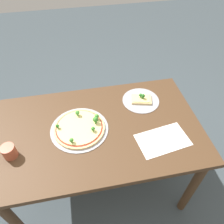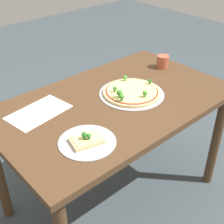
{
  "view_description": "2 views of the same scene",
  "coord_description": "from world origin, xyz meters",
  "px_view_note": "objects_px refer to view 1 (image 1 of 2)",
  "views": [
    {
      "loc": [
        0.09,
        0.89,
        1.85
      ],
      "look_at": [
        -0.11,
        -0.1,
        0.78
      ],
      "focal_mm": 35.0,
      "sensor_mm": 36.0,
      "label": 1
    },
    {
      "loc": [
        -0.99,
        -1.09,
        1.64
      ],
      "look_at": [
        -0.11,
        -0.1,
        0.78
      ],
      "focal_mm": 50.0,
      "sensor_mm": 36.0,
      "label": 2
    }
  ],
  "objects_px": {
    "dining_table": "(99,137)",
    "pizza_tray_slice": "(141,100)",
    "pizza_tray_whole": "(80,128)",
    "drinking_cup": "(9,152)"
  },
  "relations": [
    {
      "from": "pizza_tray_whole",
      "to": "dining_table",
      "type": "bearing_deg",
      "value": 172.82
    },
    {
      "from": "pizza_tray_whole",
      "to": "pizza_tray_slice",
      "type": "xyz_separation_m",
      "value": [
        -0.46,
        -0.18,
        -0.0
      ]
    },
    {
      "from": "pizza_tray_whole",
      "to": "pizza_tray_slice",
      "type": "bearing_deg",
      "value": -158.63
    },
    {
      "from": "pizza_tray_slice",
      "to": "drinking_cup",
      "type": "xyz_separation_m",
      "value": [
        0.87,
        0.3,
        0.03
      ]
    },
    {
      "from": "dining_table",
      "to": "pizza_tray_whole",
      "type": "bearing_deg",
      "value": -7.18
    },
    {
      "from": "dining_table",
      "to": "pizza_tray_whole",
      "type": "distance_m",
      "value": 0.16
    },
    {
      "from": "dining_table",
      "to": "pizza_tray_slice",
      "type": "relative_size",
      "value": 5.01
    },
    {
      "from": "pizza_tray_whole",
      "to": "pizza_tray_slice",
      "type": "distance_m",
      "value": 0.49
    },
    {
      "from": "drinking_cup",
      "to": "dining_table",
      "type": "bearing_deg",
      "value": -168.65
    },
    {
      "from": "dining_table",
      "to": "drinking_cup",
      "type": "bearing_deg",
      "value": 11.35
    }
  ]
}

